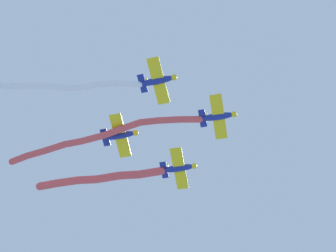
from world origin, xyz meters
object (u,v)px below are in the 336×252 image
object	(u,v)px
airplane_lead	(218,116)
airplane_slot	(120,135)
airplane_left_wing	(179,168)
airplane_right_wing	(158,81)

from	to	relation	value
airplane_lead	airplane_slot	world-z (taller)	airplane_lead
airplane_lead	airplane_slot	distance (m)	11.45
airplane_left_wing	airplane_right_wing	distance (m)	11.48
airplane_left_wing	airplane_right_wing	size ratio (longest dim) A/B	1.00
airplane_lead	airplane_slot	size ratio (longest dim) A/B	1.00
airplane_slot	airplane_left_wing	bearing A→B (deg)	43.97
airplane_lead	airplane_right_wing	world-z (taller)	airplane_right_wing
airplane_left_wing	airplane_right_wing	world-z (taller)	airplane_right_wing
airplane_right_wing	airplane_slot	xyz separation A→B (m)	(4.75, 6.56, -0.50)
airplane_lead	airplane_left_wing	size ratio (longest dim) A/B	1.00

